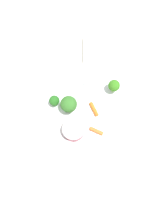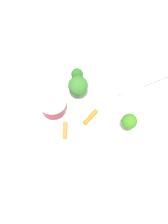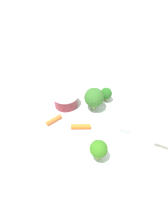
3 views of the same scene
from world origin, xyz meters
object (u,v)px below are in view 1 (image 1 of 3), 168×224
(sauce_cup, at_px, (74,130))
(broccoli_floret_2, at_px, (69,104))
(broccoli_floret_1, at_px, (54,101))
(carrot_stick_0, at_px, (94,109))
(fork, at_px, (84,61))
(broccoli_floret_0, at_px, (114,86))
(carrot_stick_1, at_px, (96,131))
(plate, at_px, (84,111))

(sauce_cup, distance_m, broccoli_floret_2, 0.07)
(broccoli_floret_1, xyz_separation_m, broccoli_floret_2, (0.00, 0.05, 0.01))
(sauce_cup, xyz_separation_m, broccoli_floret_1, (-0.06, -0.08, 0.01))
(broccoli_floret_1, height_order, carrot_stick_0, broccoli_floret_1)
(sauce_cup, distance_m, broccoli_floret_1, 0.10)
(sauce_cup, bearing_deg, fork, -168.90)
(broccoli_floret_2, xyz_separation_m, fork, (-0.17, -0.01, -0.03))
(carrot_stick_0, bearing_deg, broccoli_floret_2, -73.64)
(broccoli_floret_0, relative_size, broccoli_floret_2, 0.82)
(sauce_cup, xyz_separation_m, broccoli_floret_0, (-0.16, 0.07, 0.02))
(carrot_stick_0, height_order, fork, carrot_stick_0)
(sauce_cup, relative_size, carrot_stick_1, 1.54)
(plate, xyz_separation_m, broccoli_floret_2, (0.01, -0.04, 0.04))
(carrot_stick_1, bearing_deg, sauce_cup, -70.91)
(broccoli_floret_0, xyz_separation_m, fork, (-0.07, -0.11, -0.03))
(fork, bearing_deg, broccoli_floret_1, -11.58)
(broccoli_floret_0, bearing_deg, plate, -35.09)
(plate, distance_m, fork, 0.17)
(broccoli_floret_1, bearing_deg, broccoli_floret_2, 87.00)
(broccoli_floret_2, xyz_separation_m, carrot_stick_0, (-0.02, 0.07, -0.03))
(broccoli_floret_0, height_order, broccoli_floret_2, broccoli_floret_2)
(sauce_cup, relative_size, fork, 0.34)
(carrot_stick_0, relative_size, fork, 0.25)
(carrot_stick_0, bearing_deg, plate, -70.39)
(carrot_stick_0, bearing_deg, fork, -152.40)
(broccoli_floret_2, bearing_deg, broccoli_floret_1, -93.00)
(plate, xyz_separation_m, broccoli_floret_1, (0.01, -0.09, 0.03))
(plate, height_order, broccoli_floret_1, broccoli_floret_1)
(plate, height_order, sauce_cup, sauce_cup)
(fork, bearing_deg, carrot_stick_1, 26.51)
(plate, distance_m, sauce_cup, 0.08)
(sauce_cup, height_order, broccoli_floret_1, broccoli_floret_1)
(broccoli_floret_2, height_order, fork, broccoli_floret_2)
(broccoli_floret_1, distance_m, carrot_stick_0, 0.12)
(plate, relative_size, carrot_stick_1, 8.09)
(plate, height_order, broccoli_floret_0, broccoli_floret_0)
(broccoli_floret_0, height_order, broccoli_floret_1, broccoli_floret_0)
(sauce_cup, bearing_deg, carrot_stick_1, 109.09)
(sauce_cup, relative_size, broccoli_floret_2, 1.01)
(broccoli_floret_2, bearing_deg, carrot_stick_0, 106.36)
(plate, bearing_deg, carrot_stick_0, 109.61)
(plate, height_order, broccoli_floret_2, broccoli_floret_2)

